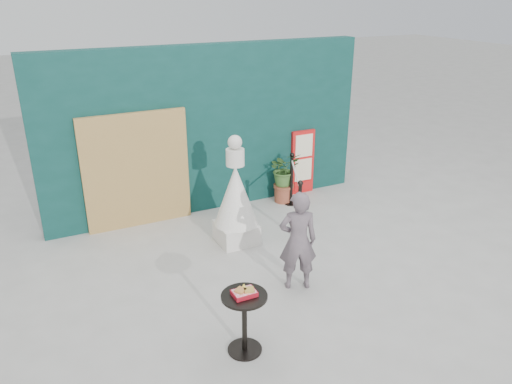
% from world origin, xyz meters
% --- Properties ---
extents(ground, '(60.00, 60.00, 0.00)m').
position_xyz_m(ground, '(0.00, 0.00, 0.00)').
color(ground, '#ADAAA5').
rests_on(ground, ground).
extents(back_wall, '(6.00, 0.30, 3.00)m').
position_xyz_m(back_wall, '(0.00, 3.15, 1.50)').
color(back_wall, '#0B312D').
rests_on(back_wall, ground).
extents(bamboo_fence, '(1.80, 0.08, 2.00)m').
position_xyz_m(bamboo_fence, '(-1.40, 2.94, 1.00)').
color(bamboo_fence, tan).
rests_on(bamboo_fence, ground).
extents(woman, '(0.61, 0.51, 1.43)m').
position_xyz_m(woman, '(0.05, 0.02, 0.71)').
color(woman, '#65575E').
rests_on(woman, ground).
extents(menu_board, '(0.50, 0.07, 1.30)m').
position_xyz_m(menu_board, '(1.90, 2.95, 0.65)').
color(menu_board, red).
rests_on(menu_board, ground).
extents(statue, '(0.71, 0.71, 1.81)m').
position_xyz_m(statue, '(-0.16, 1.60, 0.74)').
color(statue, silver).
rests_on(statue, ground).
extents(cafe_table, '(0.52, 0.52, 0.75)m').
position_xyz_m(cafe_table, '(-1.16, -0.87, 0.50)').
color(cafe_table, black).
rests_on(cafe_table, ground).
extents(food_basket, '(0.26, 0.19, 0.11)m').
position_xyz_m(food_basket, '(-1.16, -0.87, 0.79)').
color(food_basket, '#A91220').
rests_on(food_basket, cafe_table).
extents(planter, '(0.58, 0.51, 0.99)m').
position_xyz_m(planter, '(1.35, 2.72, 0.57)').
color(planter, '#994F32').
rests_on(planter, ground).
extents(stanchion_barrier, '(0.84, 1.54, 1.03)m').
position_xyz_m(stanchion_barrier, '(1.11, 1.89, 0.49)').
color(stanchion_barrier, black).
rests_on(stanchion_barrier, ground).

